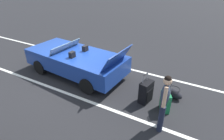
# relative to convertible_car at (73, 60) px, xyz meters

# --- Properties ---
(ground_plane) EXTENTS (80.00, 80.00, 0.00)m
(ground_plane) POSITION_rel_convertible_car_xyz_m (-0.20, 0.02, -0.59)
(ground_plane) COLOR black
(lot_line_near) EXTENTS (18.00, 0.12, 0.01)m
(lot_line_near) POSITION_rel_convertible_car_xyz_m (-0.20, -1.38, -0.59)
(lot_line_near) COLOR silver
(lot_line_near) RESTS_ON ground_plane
(lot_line_mid) EXTENTS (18.00, 0.12, 0.01)m
(lot_line_mid) POSITION_rel_convertible_car_xyz_m (-0.20, 1.32, -0.59)
(lot_line_mid) COLOR silver
(lot_line_mid) RESTS_ON ground_plane
(convertible_car) EXTENTS (4.33, 2.09, 1.50)m
(convertible_car) POSITION_rel_convertible_car_xyz_m (0.00, 0.00, 0.00)
(convertible_car) COLOR navy
(convertible_car) RESTS_ON ground_plane
(suitcase_large_black) EXTENTS (0.38, 0.53, 1.01)m
(suitcase_large_black) POSITION_rel_convertible_car_xyz_m (-3.31, 0.42, -0.22)
(suitcase_large_black) COLOR black
(suitcase_large_black) RESTS_ON ground_plane
(suitcase_medium_bright) EXTENTS (0.39, 0.46, 1.00)m
(suitcase_medium_bright) POSITION_rel_convertible_car_xyz_m (-3.97, 0.55, -0.28)
(suitcase_medium_bright) COLOR #19723F
(suitcase_medium_bright) RESTS_ON ground_plane
(duffel_bag) EXTENTS (0.71, 0.54, 0.34)m
(duffel_bag) POSITION_rel_convertible_car_xyz_m (-4.07, -0.26, -0.43)
(duffel_bag) COLOR black
(duffel_bag) RESTS_ON ground_plane
(traveler_person) EXTENTS (0.27, 0.61, 1.65)m
(traveler_person) POSITION_rel_convertible_car_xyz_m (-4.05, 1.32, 0.34)
(traveler_person) COLOR #1E2338
(traveler_person) RESTS_ON ground_plane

